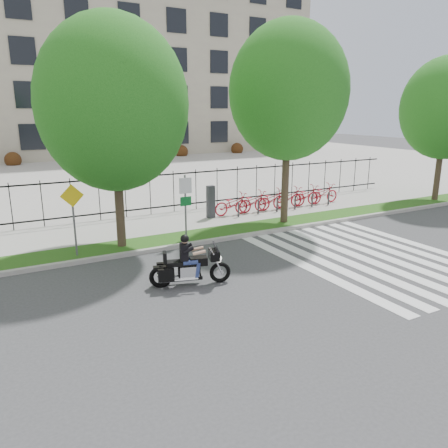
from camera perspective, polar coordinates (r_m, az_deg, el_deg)
ground at (r=13.37m, az=3.93°, el=-7.42°), size 120.00×120.00×0.00m
curb at (r=16.73m, az=-3.64°, el=-2.52°), size 60.00×0.20×0.15m
grass_verge at (r=17.47m, az=-4.83°, el=-1.79°), size 60.00×1.50×0.15m
sidewalk at (r=19.70m, az=-7.79°, el=0.04°), size 60.00×3.50×0.15m
plaza at (r=36.37m, az=-17.89°, el=6.19°), size 80.00×34.00×0.10m
crosswalk_stripes at (r=16.33m, az=18.38°, el=-3.96°), size 5.70×8.00×0.01m
iron_fence at (r=21.08m, az=-9.62°, el=3.94°), size 30.00×0.06×2.00m
office_building at (r=55.93m, az=-22.97°, el=18.74°), size 60.00×21.90×20.15m
lamp_post_right at (r=28.01m, az=8.18°, el=10.88°), size 1.06×0.70×4.25m
street_tree_1 at (r=15.88m, az=-14.27°, el=14.90°), size 5.18×5.18×8.03m
street_tree_2 at (r=19.17m, az=8.42°, el=16.75°), size 4.99×4.99×8.48m
street_tree_3 at (r=26.70m, az=27.00°, el=13.32°), size 4.70×4.70×7.64m
bike_share_station at (r=22.21m, az=7.26°, el=3.32°), size 7.87×0.89×1.50m
sign_pole_regulatory at (r=16.66m, az=-5.05°, el=3.30°), size 0.50×0.09×2.50m
sign_pole_warning at (r=15.52m, az=-19.10°, el=1.68°), size 0.78×0.09×2.49m
motorcycle_rider at (r=12.88m, az=-4.48°, el=-5.34°), size 2.36×1.10×1.87m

